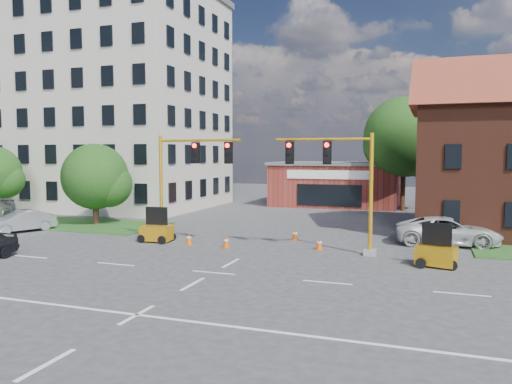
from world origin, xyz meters
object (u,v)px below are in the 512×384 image
at_px(signal_mast_east, 339,178).
at_px(trailer_west, 157,231).
at_px(trailer_east, 436,254).
at_px(signal_mast_west, 186,175).
at_px(pickup_white, 448,231).

distance_m(signal_mast_east, trailer_west, 11.10).
height_order(trailer_west, trailer_east, trailer_west).
relative_size(signal_mast_west, trailer_west, 3.17).
bearing_deg(trailer_east, pickup_white, 98.37).
xyz_separation_m(signal_mast_west, trailer_east, (13.50, -1.58, -3.32)).
xyz_separation_m(signal_mast_west, signal_mast_east, (8.71, 0.00, 0.00)).
distance_m(trailer_west, pickup_white, 16.68).
distance_m(signal_mast_west, trailer_west, 3.81).
relative_size(trailer_east, pickup_white, 0.34).
bearing_deg(pickup_white, trailer_west, 101.92).
xyz_separation_m(signal_mast_west, trailer_west, (-1.89, -0.15, -3.31)).
distance_m(signal_mast_west, pickup_white, 15.16).
bearing_deg(signal_mast_west, trailer_east, -6.66).
bearing_deg(trailer_west, pickup_white, 9.75).
relative_size(signal_mast_west, signal_mast_east, 1.00).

